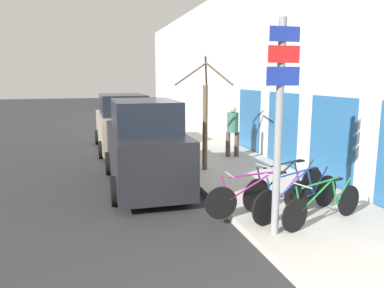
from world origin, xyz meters
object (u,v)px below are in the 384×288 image
Objects in this scene: signpost at (279,122)px; bicycle_3 at (286,186)px; bicycle_1 at (298,196)px; street_tree at (205,118)px; parked_car_0 at (144,147)px; bicycle_2 at (261,197)px; bicycle_0 at (323,205)px; parked_car_1 at (123,125)px; pedestrian_near at (233,127)px.

signpost is 1.60× the size of bicycle_3.
bicycle_1 is 4.27m from street_tree.
bicycle_1 is at bearing -52.71° from parked_car_0.
bicycle_2 is 3.66m from parked_car_0.
bicycle_3 is (0.94, 1.30, -1.56)m from signpost.
street_tree is at bearing 87.10° from signpost.
signpost is 4.77m from street_tree.
bicycle_0 is 4.79m from street_tree.
bicycle_3 is 0.50× the size of parked_car_0.
bicycle_2 is (-0.69, 0.20, -0.01)m from bicycle_1.
bicycle_3 is (-0.14, 1.12, 0.04)m from bicycle_0.
signpost is 1.78× the size of bicycle_0.
parked_car_1 is (-2.64, 7.95, 0.44)m from bicycle_3.
bicycle_2 is at bearing -78.29° from parked_car_1.
bicycle_3 is 5.01m from pedestrian_near.
bicycle_2 is at bearing 101.07° from bicycle_3.
parked_car_0 reaches higher than parked_car_1.
street_tree is at bearing -67.48° from parked_car_1.
bicycle_0 is 0.62× the size of street_tree.
bicycle_0 is at bearing -79.59° from street_tree.
parked_car_0 is at bearing -158.98° from street_tree.
bicycle_2 is 1.02× the size of bicycle_3.
signpost is at bearing 83.10° from bicycle_0.
bicycle_3 reaches higher than bicycle_2.
signpost is 1.56× the size of bicycle_1.
bicycle_0 is 4.74m from parked_car_0.
parked_car_1 is (-2.78, 9.07, 0.49)m from bicycle_0.
parked_car_0 is (-2.72, 3.85, 0.53)m from bicycle_0.
pedestrian_near is (1.70, 6.22, -0.96)m from signpost.
bicycle_0 is 0.88× the size of bicycle_2.
parked_car_1 reaches higher than bicycle_3.
signpost is at bearing -92.90° from street_tree.
signpost is at bearing -80.38° from parked_car_1.
bicycle_1 is at bearing -105.49° from bicycle_2.
bicycle_1 is 4.21m from parked_car_0.
parked_car_0 is 2.11m from street_tree.
bicycle_2 reaches higher than bicycle_0.
signpost reaches higher than parked_car_1.
street_tree reaches higher than bicycle_2.
parked_car_0 is at bearing 26.04° from bicycle_3.
bicycle_2 is 1.32× the size of pedestrian_near.
signpost is 1.91m from bicycle_1.
parked_car_0 is (-2.49, 3.35, 0.50)m from bicycle_1.
bicycle_3 is 8.39m from parked_car_1.
parked_car_1 reaches higher than bicycle_2.
parked_car_1 is at bearing 0.80° from bicycle_0.
parked_car_1 reaches higher than bicycle_1.
bicycle_1 is at bearing 154.77° from bicycle_3.
signpost is 1.94m from bicycle_0.
bicycle_2 is 0.70× the size of street_tree.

